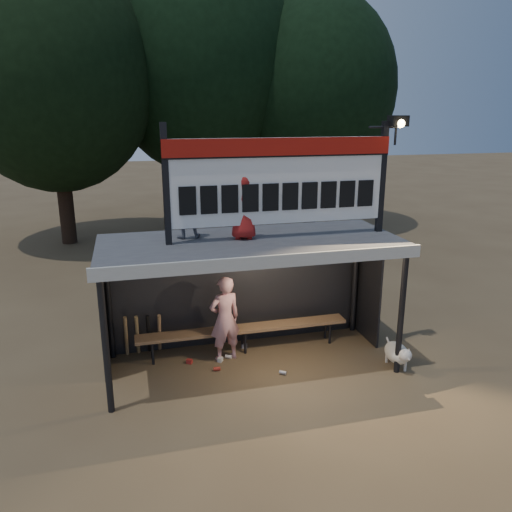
{
  "coord_description": "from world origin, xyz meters",
  "views": [
    {
      "loc": [
        -1.93,
        -7.85,
        4.37
      ],
      "look_at": [
        0.2,
        0.4,
        1.9
      ],
      "focal_mm": 35.0,
      "sensor_mm": 36.0,
      "label": 1
    }
  ],
  "objects": [
    {
      "name": "ground",
      "position": [
        0.0,
        0.0,
        0.0
      ],
      "size": [
        80.0,
        80.0,
        0.0
      ],
      "primitive_type": "plane",
      "color": "brown",
      "rests_on": "ground"
    },
    {
      "name": "player",
      "position": [
        -0.4,
        0.32,
        0.79
      ],
      "size": [
        0.65,
        0.49,
        1.59
      ],
      "primitive_type": "imported",
      "rotation": [
        0.0,
        0.0,
        3.36
      ],
      "color": "silver",
      "rests_on": "ground"
    },
    {
      "name": "child_a",
      "position": [
        -1.04,
        0.37,
        2.85
      ],
      "size": [
        0.52,
        0.41,
        1.06
      ],
      "primitive_type": "imported",
      "rotation": [
        0.0,
        0.0,
        3.11
      ],
      "color": "slate",
      "rests_on": "dugout_shelter"
    },
    {
      "name": "child_b",
      "position": [
        -0.1,
        0.07,
        2.86
      ],
      "size": [
        0.59,
        0.46,
        1.08
      ],
      "primitive_type": "imported",
      "rotation": [
        0.0,
        0.0,
        2.9
      ],
      "color": "#A41C19",
      "rests_on": "dugout_shelter"
    },
    {
      "name": "dugout_shelter",
      "position": [
        0.0,
        0.24,
        1.85
      ],
      "size": [
        5.1,
        2.08,
        2.32
      ],
      "color": "#424245",
      "rests_on": "ground"
    },
    {
      "name": "scoreboard_assembly",
      "position": [
        0.56,
        -0.01,
        3.32
      ],
      "size": [
        4.1,
        0.27,
        1.99
      ],
      "color": "black",
      "rests_on": "dugout_shelter"
    },
    {
      "name": "bench",
      "position": [
        0.0,
        0.55,
        0.43
      ],
      "size": [
        4.0,
        0.35,
        0.48
      ],
      "color": "olive",
      "rests_on": "ground"
    },
    {
      "name": "tree_left",
      "position": [
        -4.0,
        10.0,
        5.51
      ],
      "size": [
        6.46,
        6.46,
        9.27
      ],
      "color": "black",
      "rests_on": "ground"
    },
    {
      "name": "tree_mid",
      "position": [
        1.0,
        11.5,
        6.17
      ],
      "size": [
        7.22,
        7.22,
        10.36
      ],
      "color": "black",
      "rests_on": "ground"
    },
    {
      "name": "tree_right",
      "position": [
        5.0,
        10.5,
        5.19
      ],
      "size": [
        6.08,
        6.08,
        8.72
      ],
      "color": "black",
      "rests_on": "ground"
    },
    {
      "name": "dog",
      "position": [
        2.48,
        -0.77,
        0.28
      ],
      "size": [
        0.36,
        0.81,
        0.49
      ],
      "color": "silver",
      "rests_on": "ground"
    },
    {
      "name": "bats",
      "position": [
        -1.84,
        0.82,
        0.43
      ],
      "size": [
        0.67,
        0.35,
        0.84
      ],
      "color": "#9C7749",
      "rests_on": "ground"
    },
    {
      "name": "litter",
      "position": [
        -0.35,
        0.16,
        0.04
      ],
      "size": [
        1.65,
        1.26,
        0.08
      ],
      "color": "#AD241D",
      "rests_on": "ground"
    }
  ]
}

